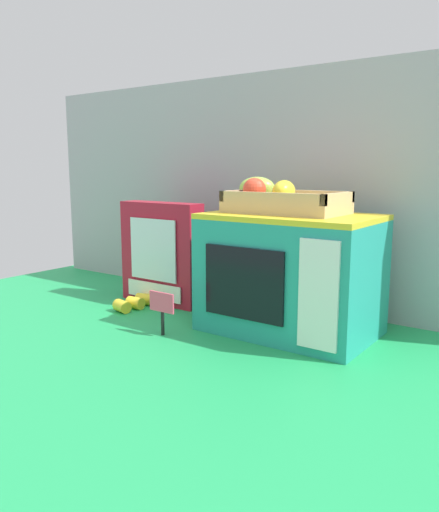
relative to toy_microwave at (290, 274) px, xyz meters
name	(u,v)px	position (x,y,z in m)	size (l,w,h in m)	color
ground_plane	(210,316)	(-0.22, -0.01, -0.14)	(1.70, 1.70, 0.00)	#219E54
display_back_panel	(258,190)	(-0.22, 0.21, 0.18)	(1.61, 0.03, 0.63)	#A0A3A8
toy_microwave	(290,274)	(0.00, 0.00, 0.00)	(0.38, 0.25, 0.27)	teal
food_groups_crate	(277,200)	(-0.05, 0.02, 0.17)	(0.28, 0.16, 0.08)	tan
cookie_set_box	(161,253)	(-0.42, 0.02, 0.00)	(0.26, 0.07, 0.28)	#B2192D
price_sign	(163,307)	(-0.21, -0.19, -0.07)	(0.07, 0.01, 0.10)	black
loose_toy_banana	(134,303)	(-0.43, -0.07, -0.12)	(0.06, 0.13, 0.03)	yellow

